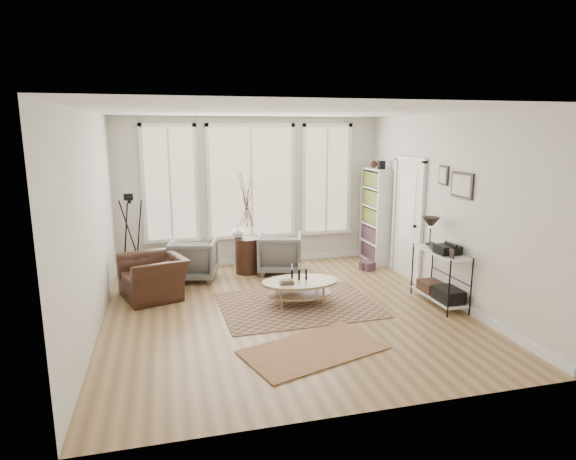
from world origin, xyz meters
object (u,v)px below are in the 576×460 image
object	(u,v)px
armchair_right	(280,253)
accent_chair	(153,277)
coffee_table	(299,286)
bookcase	(375,215)
low_shelf	(440,272)
armchair_left	(194,259)
side_table	(247,226)

from	to	relation	value
armchair_right	accent_chair	world-z (taller)	armchair_right
coffee_table	armchair_right	size ratio (longest dim) A/B	1.47
bookcase	accent_chair	size ratio (longest dim) A/B	2.00
low_shelf	accent_chair	distance (m)	4.51
armchair_left	side_table	xyz separation A→B (m)	(1.00, 0.16, 0.52)
armchair_left	accent_chair	world-z (taller)	armchair_left
low_shelf	side_table	xyz separation A→B (m)	(-2.59, 2.38, 0.38)
side_table	low_shelf	bearing A→B (deg)	-42.55
coffee_table	armchair_left	xyz separation A→B (m)	(-1.50, 1.70, 0.08)
coffee_table	armchair_left	world-z (taller)	armchair_left
armchair_right	low_shelf	bearing A→B (deg)	146.89
accent_chair	bookcase	bearing A→B (deg)	86.15
armchair_left	armchair_right	xyz separation A→B (m)	(1.60, 0.04, 0.00)
low_shelf	coffee_table	distance (m)	2.17
low_shelf	armchair_right	size ratio (longest dim) A/B	1.60
bookcase	coffee_table	size ratio (longest dim) A/B	1.71
side_table	coffee_table	bearing A→B (deg)	-74.95
bookcase	armchair_right	distance (m)	2.14
bookcase	low_shelf	distance (m)	2.56
low_shelf	armchair_left	distance (m)	4.22
side_table	bookcase	bearing A→B (deg)	3.04
coffee_table	accent_chair	xyz separation A→B (m)	(-2.18, 0.90, 0.04)
armchair_left	armchair_right	world-z (taller)	armchair_right
low_shelf	accent_chair	size ratio (longest dim) A/B	1.27
coffee_table	side_table	world-z (taller)	side_table
bookcase	accent_chair	bearing A→B (deg)	-165.78
low_shelf	coffee_table	world-z (taller)	low_shelf
bookcase	side_table	world-z (taller)	bookcase
coffee_table	armchair_left	distance (m)	2.26
low_shelf	coffee_table	xyz separation A→B (m)	(-2.09, 0.52, -0.22)
low_shelf	accent_chair	bearing A→B (deg)	161.59
bookcase	coffee_table	distance (m)	3.01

